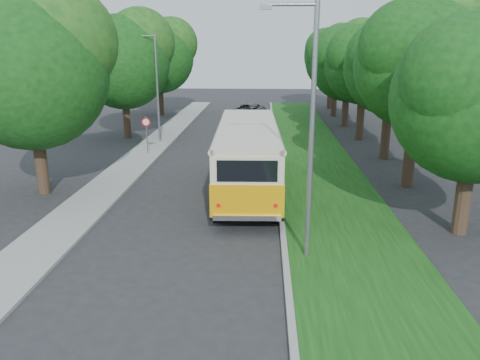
# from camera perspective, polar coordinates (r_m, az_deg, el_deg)

# --- Properties ---
(ground) EXTENTS (120.00, 120.00, 0.00)m
(ground) POSITION_cam_1_polar(r_m,az_deg,el_deg) (18.15, -6.31, -5.81)
(ground) COLOR #29292B
(ground) RESTS_ON ground
(curb) EXTENTS (0.20, 70.00, 0.15)m
(curb) POSITION_cam_1_polar(r_m,az_deg,el_deg) (22.62, 4.74, -1.09)
(curb) COLOR gray
(curb) RESTS_ON ground
(grass_verge) EXTENTS (4.50, 70.00, 0.13)m
(grass_verge) POSITION_cam_1_polar(r_m,az_deg,el_deg) (22.83, 10.65, -1.19)
(grass_verge) COLOR #134312
(grass_verge) RESTS_ON ground
(sidewalk) EXTENTS (2.20, 70.00, 0.12)m
(sidewalk) POSITION_cam_1_polar(r_m,az_deg,el_deg) (23.87, -15.85, -0.78)
(sidewalk) COLOR gray
(sidewalk) RESTS_ON ground
(treeline) EXTENTS (24.27, 41.91, 9.46)m
(treeline) POSITION_cam_1_polar(r_m,az_deg,el_deg) (34.61, 3.58, 14.72)
(treeline) COLOR #332319
(treeline) RESTS_ON ground
(lamppost_near) EXTENTS (1.71, 0.16, 8.00)m
(lamppost_near) POSITION_cam_1_polar(r_m,az_deg,el_deg) (14.37, 8.41, 6.43)
(lamppost_near) COLOR gray
(lamppost_near) RESTS_ON ground
(lamppost_far) EXTENTS (1.71, 0.16, 7.50)m
(lamppost_far) POSITION_cam_1_polar(r_m,az_deg,el_deg) (33.57, -10.23, 11.36)
(lamppost_far) COLOR gray
(lamppost_far) RESTS_ON ground
(warning_sign) EXTENTS (0.56, 0.10, 2.50)m
(warning_sign) POSITION_cam_1_polar(r_m,az_deg,el_deg) (29.94, -11.35, 6.11)
(warning_sign) COLOR gray
(warning_sign) RESTS_ON ground
(vintage_bus) EXTENTS (3.17, 11.06, 3.26)m
(vintage_bus) POSITION_cam_1_polar(r_m,az_deg,el_deg) (22.04, 0.94, 2.69)
(vintage_bus) COLOR #EEA307
(vintage_bus) RESTS_ON ground
(car_silver) EXTENTS (2.20, 4.25, 1.38)m
(car_silver) POSITION_cam_1_polar(r_m,az_deg,el_deg) (26.51, -0.22, 2.91)
(car_silver) COLOR #BBBBC0
(car_silver) RESTS_ON ground
(car_white) EXTENTS (2.71, 4.44, 1.38)m
(car_white) POSITION_cam_1_polar(r_m,az_deg,el_deg) (29.67, 0.08, 4.33)
(car_white) COLOR silver
(car_white) RESTS_ON ground
(car_blue) EXTENTS (2.19, 5.01, 1.43)m
(car_blue) POSITION_cam_1_polar(r_m,az_deg,el_deg) (36.83, 1.99, 6.67)
(car_blue) COLOR navy
(car_blue) RESTS_ON ground
(car_grey) EXTENTS (4.01, 5.92, 1.51)m
(car_grey) POSITION_cam_1_polar(r_m,az_deg,el_deg) (44.24, 0.75, 8.32)
(car_grey) COLOR #585B60
(car_grey) RESTS_ON ground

